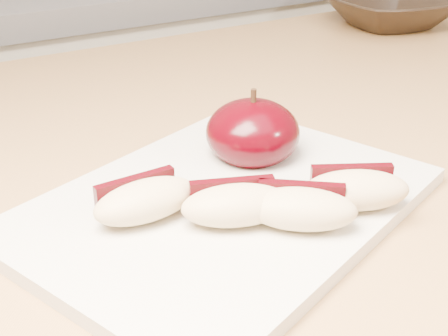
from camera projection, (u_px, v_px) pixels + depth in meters
back_cabinet at (53, 200)px, 1.33m from camera, size 2.40×0.62×0.94m
cutting_board at (224, 205)px, 0.46m from camera, size 0.35×0.31×0.01m
apple_half at (253, 133)px, 0.51m from camera, size 0.10×0.10×0.07m
apple_wedge_a at (144, 200)px, 0.43m from camera, size 0.08×0.04×0.03m
apple_wedge_b at (236, 204)px, 0.42m from camera, size 0.08×0.06×0.03m
apple_wedge_c at (301, 208)px, 0.42m from camera, size 0.08×0.08×0.03m
apple_wedge_d at (356, 189)px, 0.44m from camera, size 0.08×0.07×0.03m
bowl at (389, 9)px, 0.93m from camera, size 0.22×0.22×0.05m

